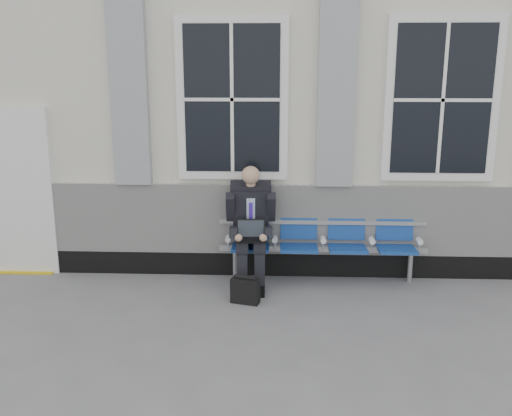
{
  "coord_description": "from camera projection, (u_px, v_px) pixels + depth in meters",
  "views": [
    {
      "loc": [
        -1.56,
        -5.52,
        2.65
      ],
      "look_at": [
        -1.84,
        0.9,
        1.04
      ],
      "focal_mm": 40.0,
      "sensor_mm": 36.0,
      "label": 1
    }
  ],
  "objects": [
    {
      "name": "briefcase",
      "position": [
        245.0,
        290.0,
        6.51
      ],
      "size": [
        0.35,
        0.22,
        0.33
      ],
      "color": "black",
      "rests_on": "ground"
    },
    {
      "name": "station_building",
      "position": [
        381.0,
        94.0,
        8.75
      ],
      "size": [
        14.4,
        4.4,
        4.49
      ],
      "color": "beige",
      "rests_on": "ground"
    },
    {
      "name": "bench",
      "position": [
        323.0,
        238.0,
        7.12
      ],
      "size": [
        2.6,
        0.47,
        0.91
      ],
      "color": "#9EA0A3",
      "rests_on": "ground"
    },
    {
      "name": "businessman",
      "position": [
        251.0,
        221.0,
        6.97
      ],
      "size": [
        0.62,
        0.83,
        1.48
      ],
      "color": "black",
      "rests_on": "ground"
    },
    {
      "name": "ground",
      "position": [
        428.0,
        327.0,
        5.93
      ],
      "size": [
        70.0,
        70.0,
        0.0
      ],
      "primitive_type": "plane",
      "color": "slate",
      "rests_on": "ground"
    }
  ]
}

